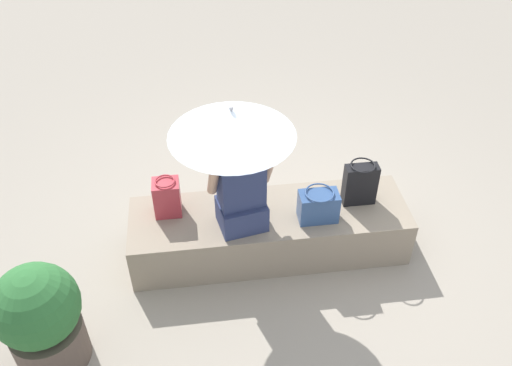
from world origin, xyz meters
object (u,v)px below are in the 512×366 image
at_px(tote_bag_canvas, 318,206).
at_px(shoulder_bag_spare, 360,184).
at_px(parasol, 232,123).
at_px(planter_near, 41,318).
at_px(person_seated, 241,185).
at_px(handbag_black, 167,197).

height_order(tote_bag_canvas, shoulder_bag_spare, shoulder_bag_spare).
height_order(parasol, planter_near, parasol).
bearing_deg(parasol, planter_near, 26.42).
distance_m(person_seated, planter_near, 1.57).
height_order(parasol, tote_bag_canvas, parasol).
distance_m(handbag_black, planter_near, 1.23).
relative_size(person_seated, planter_near, 1.09).
xyz_separation_m(person_seated, parasol, (0.06, 0.06, 0.57)).
xyz_separation_m(person_seated, planter_near, (1.36, 0.70, -0.36)).
bearing_deg(planter_near, person_seated, -152.65).
bearing_deg(tote_bag_canvas, parasol, 4.22).
bearing_deg(planter_near, handbag_black, -131.61).
bearing_deg(handbag_black, shoulder_bag_spare, 177.37).
xyz_separation_m(parasol, handbag_black, (0.49, -0.26, -0.80)).
xyz_separation_m(handbag_black, tote_bag_canvas, (-1.13, 0.22, -0.03)).
distance_m(parasol, handbag_black, 0.98).
bearing_deg(parasol, handbag_black, -28.34).
height_order(handbag_black, shoulder_bag_spare, shoulder_bag_spare).
distance_m(person_seated, parasol, 0.57).
bearing_deg(handbag_black, person_seated, 159.08).
height_order(handbag_black, planter_near, planter_near).
distance_m(person_seated, handbag_black, 0.63).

